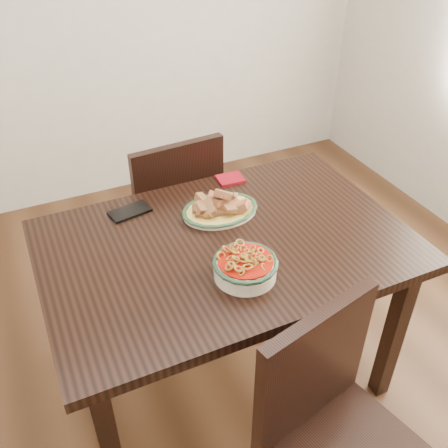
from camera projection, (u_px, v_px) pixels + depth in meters
name	position (u px, v px, depth m)	size (l,w,h in m)	color
floor	(226.00, 375.00, 2.21)	(3.50, 3.50, 0.00)	#382112
dining_table	(226.00, 260.00, 1.82)	(1.30, 0.86, 0.75)	black
chair_far	(172.00, 210.00, 2.37)	(0.45, 0.45, 0.89)	black
chair_near	(334.00, 429.00, 1.46)	(0.51, 0.51, 0.89)	black
fish_plate	(220.00, 203.00, 1.89)	(0.29, 0.23, 0.11)	beige
noodle_bowl	(245.00, 265.00, 1.60)	(0.21, 0.21, 0.08)	#F5E8CF
smartphone	(130.00, 212.00, 1.91)	(0.15, 0.08, 0.01)	black
napkin	(230.00, 179.00, 2.10)	(0.11, 0.09, 0.01)	maroon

